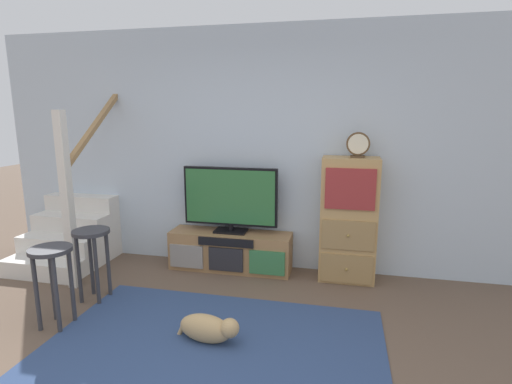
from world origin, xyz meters
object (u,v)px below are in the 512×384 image
media_console (230,251)px  bar_stool_near (52,268)px  bar_stool_far (92,248)px  television (230,198)px  desk_clock (358,145)px  dog (209,328)px  side_cabinet (348,220)px

media_console → bar_stool_near: size_ratio=2.00×
bar_stool_far → bar_stool_near: bearing=-92.6°
television → desk_clock: 1.49m
media_console → desk_clock: 1.83m
desk_clock → dog: size_ratio=0.48×
bar_stool_far → dog: (1.31, -0.46, -0.40)m
dog → side_cabinet: bearing=54.3°
media_console → bar_stool_far: bearing=-136.8°
media_console → bar_stool_far: size_ratio=1.99×
bar_stool_near → dog: (1.33, 0.05, -0.40)m
bar_stool_far → desk_clock: bearing=22.3°
television → bar_stool_near: 1.90m
media_console → dog: size_ratio=2.56×
media_console → television: (0.00, 0.02, 0.61)m
television → bar_stool_far: television is taller
television → bar_stool_near: bearing=-125.4°
television → desk_clock: (1.36, -0.03, 0.62)m
side_cabinet → dog: (-1.05, -1.47, -0.54)m
television → desk_clock: desk_clock is taller
desk_clock → television: bearing=178.8°
television → bar_stool_near: television is taller
media_console → side_cabinet: 1.37m
media_console → television: 0.61m
side_cabinet → bar_stool_near: side_cabinet is taller
desk_clock → bar_stool_far: (-2.42, -0.99, -0.93)m
bar_stool_near → media_console: bearing=54.1°
television → dog: size_ratio=1.98×
media_console → desk_clock: desk_clock is taller
bar_stool_far → side_cabinet: bearing=23.1°
desk_clock → dog: 2.27m
bar_stool_near → television: bearing=54.6°
media_console → side_cabinet: (1.30, 0.01, 0.44)m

